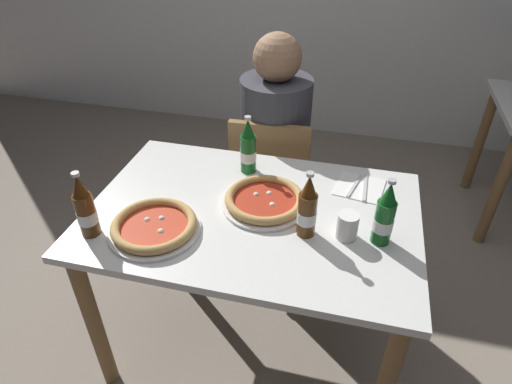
{
  "coord_description": "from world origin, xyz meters",
  "views": [
    {
      "loc": [
        0.32,
        -1.22,
        1.74
      ],
      "look_at": [
        0.0,
        0.05,
        0.8
      ],
      "focal_mm": 30.72,
      "sensor_mm": 36.0,
      "label": 1
    }
  ],
  "objects_px": {
    "pizza_margherita_near": "(265,200)",
    "pizza_marinara_far": "(154,226)",
    "chair_behind_table": "(272,180)",
    "beer_bottle_extra": "(307,209)",
    "beer_bottle_left": "(385,216)",
    "diner_seated": "(274,158)",
    "napkin_with_cutlery": "(360,187)",
    "paper_cup": "(347,226)",
    "dining_table_main": "(253,234)",
    "beer_bottle_center": "(85,209)",
    "beer_bottle_right": "(248,149)"
  },
  "relations": [
    {
      "from": "pizza_margherita_near",
      "to": "pizza_marinara_far",
      "type": "distance_m",
      "value": 0.41
    },
    {
      "from": "chair_behind_table",
      "to": "beer_bottle_extra",
      "type": "xyz_separation_m",
      "value": [
        0.26,
        -0.69,
        0.37
      ]
    },
    {
      "from": "chair_behind_table",
      "to": "beer_bottle_left",
      "type": "xyz_separation_m",
      "value": [
        0.51,
        -0.66,
        0.37
      ]
    },
    {
      "from": "beer_bottle_left",
      "to": "pizza_margherita_near",
      "type": "bearing_deg",
      "value": 166.45
    },
    {
      "from": "diner_seated",
      "to": "napkin_with_cutlery",
      "type": "relative_size",
      "value": 5.88
    },
    {
      "from": "beer_bottle_left",
      "to": "paper_cup",
      "type": "relative_size",
      "value": 2.6
    },
    {
      "from": "pizza_margherita_near",
      "to": "chair_behind_table",
      "type": "bearing_deg",
      "value": 98.91
    },
    {
      "from": "paper_cup",
      "to": "pizza_margherita_near",
      "type": "bearing_deg",
      "value": 160.61
    },
    {
      "from": "diner_seated",
      "to": "pizza_marinara_far",
      "type": "xyz_separation_m",
      "value": [
        -0.24,
        -0.85,
        0.19
      ]
    },
    {
      "from": "pizza_margherita_near",
      "to": "paper_cup",
      "type": "xyz_separation_m",
      "value": [
        0.31,
        -0.11,
        0.03
      ]
    },
    {
      "from": "diner_seated",
      "to": "beer_bottle_extra",
      "type": "bearing_deg",
      "value": -70.38
    },
    {
      "from": "chair_behind_table",
      "to": "diner_seated",
      "type": "xyz_separation_m",
      "value": [
        -0.0,
        0.05,
        0.1
      ]
    },
    {
      "from": "dining_table_main",
      "to": "diner_seated",
      "type": "bearing_deg",
      "value": 94.85
    },
    {
      "from": "beer_bottle_left",
      "to": "dining_table_main",
      "type": "bearing_deg",
      "value": 173.22
    },
    {
      "from": "pizza_margherita_near",
      "to": "pizza_marinara_far",
      "type": "height_order",
      "value": "same"
    },
    {
      "from": "beer_bottle_center",
      "to": "pizza_marinara_far",
      "type": "bearing_deg",
      "value": 17.06
    },
    {
      "from": "beer_bottle_left",
      "to": "paper_cup",
      "type": "xyz_separation_m",
      "value": [
        -0.11,
        -0.01,
        -0.06
      ]
    },
    {
      "from": "beer_bottle_extra",
      "to": "paper_cup",
      "type": "bearing_deg",
      "value": 5.82
    },
    {
      "from": "diner_seated",
      "to": "paper_cup",
      "type": "relative_size",
      "value": 12.73
    },
    {
      "from": "dining_table_main",
      "to": "beer_bottle_extra",
      "type": "distance_m",
      "value": 0.31
    },
    {
      "from": "diner_seated",
      "to": "beer_bottle_left",
      "type": "relative_size",
      "value": 4.89
    },
    {
      "from": "beer_bottle_center",
      "to": "beer_bottle_right",
      "type": "distance_m",
      "value": 0.66
    },
    {
      "from": "beer_bottle_right",
      "to": "napkin_with_cutlery",
      "type": "bearing_deg",
      "value": -1.65
    },
    {
      "from": "beer_bottle_left",
      "to": "paper_cup",
      "type": "distance_m",
      "value": 0.13
    },
    {
      "from": "beer_bottle_extra",
      "to": "paper_cup",
      "type": "relative_size",
      "value": 2.6
    },
    {
      "from": "beer_bottle_center",
      "to": "napkin_with_cutlery",
      "type": "height_order",
      "value": "beer_bottle_center"
    },
    {
      "from": "dining_table_main",
      "to": "beer_bottle_left",
      "type": "bearing_deg",
      "value": -6.78
    },
    {
      "from": "paper_cup",
      "to": "beer_bottle_center",
      "type": "bearing_deg",
      "value": -167.18
    },
    {
      "from": "chair_behind_table",
      "to": "beer_bottle_left",
      "type": "height_order",
      "value": "beer_bottle_left"
    },
    {
      "from": "pizza_marinara_far",
      "to": "diner_seated",
      "type": "bearing_deg",
      "value": 74.04
    },
    {
      "from": "chair_behind_table",
      "to": "beer_bottle_center",
      "type": "bearing_deg",
      "value": 60.72
    },
    {
      "from": "chair_behind_table",
      "to": "paper_cup",
      "type": "relative_size",
      "value": 8.95
    },
    {
      "from": "diner_seated",
      "to": "pizza_margherita_near",
      "type": "relative_size",
      "value": 3.73
    },
    {
      "from": "beer_bottle_center",
      "to": "beer_bottle_extra",
      "type": "bearing_deg",
      "value": 14.12
    },
    {
      "from": "beer_bottle_center",
      "to": "paper_cup",
      "type": "xyz_separation_m",
      "value": [
        0.85,
        0.19,
        -0.06
      ]
    },
    {
      "from": "beer_bottle_right",
      "to": "chair_behind_table",
      "type": "bearing_deg",
      "value": 84.78
    },
    {
      "from": "dining_table_main",
      "to": "pizza_marinara_far",
      "type": "distance_m",
      "value": 0.38
    },
    {
      "from": "napkin_with_cutlery",
      "to": "paper_cup",
      "type": "bearing_deg",
      "value": -95.45
    },
    {
      "from": "pizza_marinara_far",
      "to": "beer_bottle_extra",
      "type": "bearing_deg",
      "value": 12.91
    },
    {
      "from": "diner_seated",
      "to": "napkin_with_cutlery",
      "type": "distance_m",
      "value": 0.62
    },
    {
      "from": "beer_bottle_right",
      "to": "beer_bottle_extra",
      "type": "xyz_separation_m",
      "value": [
        0.29,
        -0.34,
        0.0
      ]
    },
    {
      "from": "dining_table_main",
      "to": "beer_bottle_right",
      "type": "bearing_deg",
      "value": 108.22
    },
    {
      "from": "dining_table_main",
      "to": "paper_cup",
      "type": "xyz_separation_m",
      "value": [
        0.34,
        -0.06,
        0.16
      ]
    },
    {
      "from": "chair_behind_table",
      "to": "beer_bottle_left",
      "type": "bearing_deg",
      "value": 125.75
    },
    {
      "from": "chair_behind_table",
      "to": "napkin_with_cutlery",
      "type": "relative_size",
      "value": 4.13
    },
    {
      "from": "napkin_with_cutlery",
      "to": "chair_behind_table",
      "type": "bearing_deg",
      "value": 139.66
    },
    {
      "from": "pizza_margherita_near",
      "to": "beer_bottle_left",
      "type": "relative_size",
      "value": 1.31
    },
    {
      "from": "pizza_margherita_near",
      "to": "beer_bottle_left",
      "type": "xyz_separation_m",
      "value": [
        0.42,
        -0.1,
        0.08
      ]
    },
    {
      "from": "beer_bottle_left",
      "to": "beer_bottle_center",
      "type": "xyz_separation_m",
      "value": [
        -0.96,
        -0.2,
        0.0
      ]
    },
    {
      "from": "pizza_marinara_far",
      "to": "napkin_with_cutlery",
      "type": "height_order",
      "value": "pizza_marinara_far"
    }
  ]
}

